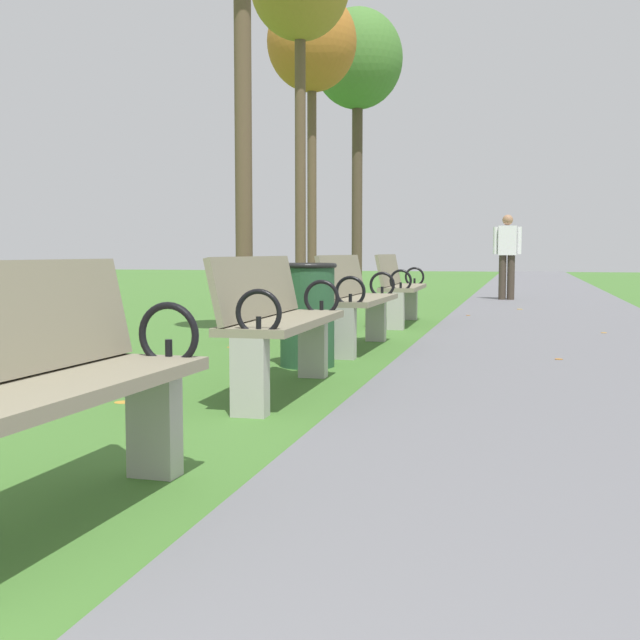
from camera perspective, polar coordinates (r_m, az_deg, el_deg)
paved_walkway at (r=17.81m, az=15.38°, el=1.66°), size 2.89×44.00×0.02m
park_bench_2 at (r=2.80m, az=-19.71°, el=-4.55°), size 0.53×1.62×0.90m
park_bench_3 at (r=5.29m, az=-2.98°, el=-0.01°), size 0.49×1.61×0.90m
park_bench_4 at (r=7.75m, az=2.55°, el=1.51°), size 0.49×1.60×0.90m
park_bench_5 at (r=10.46m, az=5.59°, el=2.34°), size 0.51×1.61×0.90m
tree_4 at (r=13.15m, az=-0.58°, el=18.72°), size 1.38×1.38×4.91m
tree_5 at (r=15.97m, az=2.66°, el=17.61°), size 1.69×1.69×5.48m
pedestrian_walking at (r=15.95m, az=13.01°, el=4.67°), size 0.53×0.23×1.62m
trash_bin at (r=6.57m, az=-0.90°, el=0.39°), size 0.48×0.48×0.84m
scattered_leaves at (r=6.84m, az=2.69°, el=-2.92°), size 4.32×15.52×0.02m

